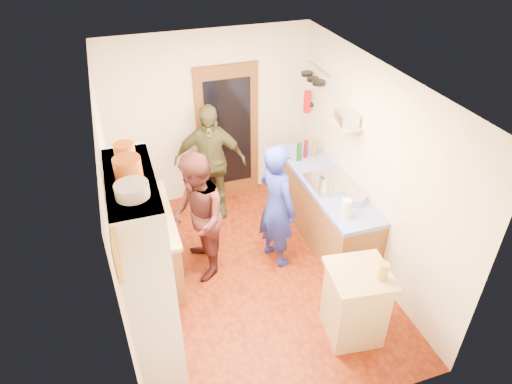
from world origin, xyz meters
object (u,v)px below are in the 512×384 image
island_base (355,305)px  person_hob (280,206)px  person_left (199,216)px  right_counter_base (323,209)px  person_back (211,162)px  hutch_body (148,277)px

island_base → person_hob: bearing=103.1°
island_base → person_left: size_ratio=0.51×
right_counter_base → person_back: 1.72m
hutch_body → island_base: bearing=-11.5°
right_counter_base → island_base: 1.78m
right_counter_base → person_hob: (-0.77, -0.31, 0.43)m
right_counter_base → person_left: size_ratio=1.30×
person_back → right_counter_base: bearing=-20.1°
person_hob → person_back: person_back is taller
right_counter_base → person_left: (-1.78, -0.18, 0.42)m
person_left → right_counter_base: bearing=97.4°
island_base → person_back: size_ratio=0.49×
person_hob → island_base: bearing=174.9°
hutch_body → person_left: 1.36m
right_counter_base → hutch_body: bearing=-152.5°
person_left → person_hob: bearing=84.4°
right_counter_base → person_back: bearing=144.3°
right_counter_base → person_hob: size_ratio=1.30×
island_base → person_back: person_back is taller
person_hob → person_back: size_ratio=0.97×
person_hob → person_left: (-1.00, 0.13, -0.00)m
island_base → person_hob: 1.51m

